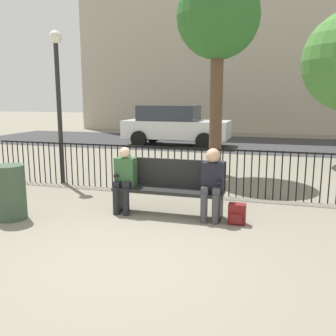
{
  "coord_description": "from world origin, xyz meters",
  "views": [
    {
      "loc": [
        1.71,
        -3.93,
        1.94
      ],
      "look_at": [
        0.0,
        1.82,
        0.8
      ],
      "focal_mm": 40.0,
      "sensor_mm": 36.0,
      "label": 1
    }
  ],
  "objects_px": {
    "seated_person_1": "(212,180)",
    "trash_bin": "(10,192)",
    "seated_person_0": "(125,177)",
    "lamp_post": "(58,83)",
    "park_bench": "(169,185)",
    "backpack": "(237,214)",
    "tree_0": "(218,20)",
    "parked_car_0": "(174,125)"
  },
  "relations": [
    {
      "from": "park_bench",
      "to": "lamp_post",
      "type": "relative_size",
      "value": 0.55
    },
    {
      "from": "seated_person_1",
      "to": "parked_car_0",
      "type": "relative_size",
      "value": 0.28
    },
    {
      "from": "seated_person_1",
      "to": "trash_bin",
      "type": "bearing_deg",
      "value": -164.65
    },
    {
      "from": "trash_bin",
      "to": "tree_0",
      "type": "bearing_deg",
      "value": 60.9
    },
    {
      "from": "seated_person_1",
      "to": "trash_bin",
      "type": "relative_size",
      "value": 1.31
    },
    {
      "from": "lamp_post",
      "to": "trash_bin",
      "type": "distance_m",
      "value": 3.18
    },
    {
      "from": "backpack",
      "to": "trash_bin",
      "type": "relative_size",
      "value": 0.37
    },
    {
      "from": "seated_person_0",
      "to": "trash_bin",
      "type": "bearing_deg",
      "value": -152.32
    },
    {
      "from": "tree_0",
      "to": "lamp_post",
      "type": "bearing_deg",
      "value": -147.66
    },
    {
      "from": "lamp_post",
      "to": "park_bench",
      "type": "bearing_deg",
      "value": -27.26
    },
    {
      "from": "seated_person_1",
      "to": "backpack",
      "type": "relative_size",
      "value": 3.57
    },
    {
      "from": "backpack",
      "to": "parked_car_0",
      "type": "relative_size",
      "value": 0.08
    },
    {
      "from": "park_bench",
      "to": "tree_0",
      "type": "xyz_separation_m",
      "value": [
        0.17,
        3.57,
        3.25
      ]
    },
    {
      "from": "backpack",
      "to": "lamp_post",
      "type": "height_order",
      "value": "lamp_post"
    },
    {
      "from": "backpack",
      "to": "tree_0",
      "type": "xyz_separation_m",
      "value": [
        -0.99,
        3.78,
        3.59
      ]
    },
    {
      "from": "tree_0",
      "to": "lamp_post",
      "type": "distance_m",
      "value": 4.06
    },
    {
      "from": "seated_person_0",
      "to": "seated_person_1",
      "type": "bearing_deg",
      "value": 0.1
    },
    {
      "from": "seated_person_0",
      "to": "tree_0",
      "type": "height_order",
      "value": "tree_0"
    },
    {
      "from": "lamp_post",
      "to": "seated_person_1",
      "type": "bearing_deg",
      "value": -24.18
    },
    {
      "from": "trash_bin",
      "to": "parked_car_0",
      "type": "bearing_deg",
      "value": 89.9
    },
    {
      "from": "park_bench",
      "to": "seated_person_0",
      "type": "distance_m",
      "value": 0.77
    },
    {
      "from": "seated_person_0",
      "to": "trash_bin",
      "type": "distance_m",
      "value": 1.84
    },
    {
      "from": "trash_bin",
      "to": "seated_person_0",
      "type": "bearing_deg",
      "value": 27.68
    },
    {
      "from": "backpack",
      "to": "seated_person_1",
      "type": "bearing_deg",
      "value": 169.31
    },
    {
      "from": "seated_person_1",
      "to": "seated_person_0",
      "type": "bearing_deg",
      "value": -179.9
    },
    {
      "from": "park_bench",
      "to": "tree_0",
      "type": "height_order",
      "value": "tree_0"
    },
    {
      "from": "park_bench",
      "to": "backpack",
      "type": "relative_size",
      "value": 5.69
    },
    {
      "from": "backpack",
      "to": "parked_car_0",
      "type": "height_order",
      "value": "parked_car_0"
    },
    {
      "from": "seated_person_1",
      "to": "backpack",
      "type": "distance_m",
      "value": 0.65
    },
    {
      "from": "tree_0",
      "to": "parked_car_0",
      "type": "height_order",
      "value": "tree_0"
    },
    {
      "from": "park_bench",
      "to": "backpack",
      "type": "bearing_deg",
      "value": -10.34
    },
    {
      "from": "seated_person_1",
      "to": "lamp_post",
      "type": "distance_m",
      "value": 4.42
    },
    {
      "from": "seated_person_0",
      "to": "seated_person_1",
      "type": "distance_m",
      "value": 1.49
    },
    {
      "from": "park_bench",
      "to": "backpack",
      "type": "height_order",
      "value": "park_bench"
    },
    {
      "from": "backpack",
      "to": "trash_bin",
      "type": "xyz_separation_m",
      "value": [
        -3.52,
        -0.78,
        0.28
      ]
    },
    {
      "from": "park_bench",
      "to": "lamp_post",
      "type": "distance_m",
      "value": 3.82
    },
    {
      "from": "seated_person_1",
      "to": "parked_car_0",
      "type": "xyz_separation_m",
      "value": [
        -3.09,
        8.89,
        0.18
      ]
    },
    {
      "from": "seated_person_0",
      "to": "seated_person_1",
      "type": "height_order",
      "value": "seated_person_1"
    },
    {
      "from": "backpack",
      "to": "tree_0",
      "type": "height_order",
      "value": "tree_0"
    },
    {
      "from": "tree_0",
      "to": "trash_bin",
      "type": "height_order",
      "value": "tree_0"
    },
    {
      "from": "lamp_post",
      "to": "parked_car_0",
      "type": "xyz_separation_m",
      "value": [
        0.66,
        7.2,
        -1.4
      ]
    },
    {
      "from": "backpack",
      "to": "lamp_post",
      "type": "bearing_deg",
      "value": 157.05
    }
  ]
}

